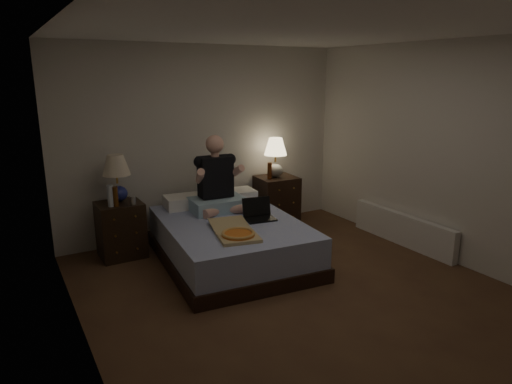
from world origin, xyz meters
TOP-DOWN VIEW (x-y plane):
  - floor at (0.00, 0.00)m, footprint 4.00×4.50m
  - ceiling at (0.00, 0.00)m, footprint 4.00×4.50m
  - wall_back at (0.00, 2.25)m, footprint 4.00×0.00m
  - wall_left at (-2.00, 0.00)m, footprint 0.00×4.50m
  - wall_right at (2.00, 0.00)m, footprint 0.00×4.50m
  - bed at (-0.22, 1.11)m, footprint 1.65×2.09m
  - nightstand_left at (-1.28, 1.89)m, footprint 0.51×0.46m
  - nightstand_right at (0.97, 1.98)m, footprint 0.57×0.52m
  - lamp_left at (-1.27, 1.96)m, footprint 0.35×0.35m
  - lamp_right at (0.94, 1.99)m, footprint 0.38×0.38m
  - water_bottle at (-1.39, 1.78)m, footprint 0.07×0.07m
  - soda_can at (-1.15, 1.74)m, footprint 0.07×0.07m
  - beer_bottle_left at (-1.34, 1.76)m, footprint 0.06×0.06m
  - beer_bottle_right at (0.81, 1.93)m, footprint 0.06×0.06m
  - person at (-0.17, 1.55)m, footprint 0.69×0.56m
  - laptop at (0.10, 0.97)m, footprint 0.38×0.33m
  - pizza_box at (-0.41, 0.55)m, footprint 0.55×0.83m
  - radiator at (1.93, 0.49)m, footprint 0.10×1.60m

SIDE VIEW (x-z plane):
  - floor at x=0.00m, z-range 0.00..0.00m
  - radiator at x=1.93m, z-range 0.00..0.40m
  - bed at x=-0.22m, z-range 0.00..0.49m
  - nightstand_left at x=-1.28m, z-range 0.00..0.66m
  - nightstand_right at x=0.97m, z-range 0.00..0.70m
  - pizza_box at x=-0.41m, z-range 0.49..0.57m
  - laptop at x=0.10m, z-range 0.49..0.73m
  - soda_can at x=-1.15m, z-range 0.66..0.76m
  - beer_bottle_left at x=-1.34m, z-range 0.66..0.89m
  - water_bottle at x=-1.39m, z-range 0.66..0.91m
  - beer_bottle_right at x=0.81m, z-range 0.70..0.93m
  - lamp_left at x=-1.27m, z-range 0.66..1.22m
  - person at x=-0.17m, z-range 0.49..1.42m
  - lamp_right at x=0.94m, z-range 0.70..1.26m
  - wall_back at x=0.00m, z-range 0.00..2.50m
  - wall_left at x=-2.00m, z-range 0.00..2.50m
  - wall_right at x=2.00m, z-range 0.00..2.50m
  - ceiling at x=0.00m, z-range 2.50..2.50m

